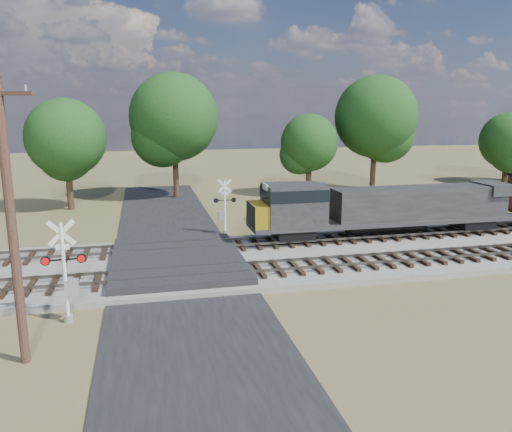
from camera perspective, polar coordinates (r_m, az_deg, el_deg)
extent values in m
plane|color=#4F532C|center=(27.34, -8.87, -6.14)|extent=(160.00, 160.00, 0.00)
cube|color=gray|center=(30.07, 10.46, -4.20)|extent=(140.00, 10.00, 0.30)
cube|color=black|center=(27.33, -8.88, -6.06)|extent=(7.00, 60.00, 0.08)
cube|color=#262628|center=(27.72, -8.97, -5.20)|extent=(7.00, 9.00, 0.62)
cube|color=black|center=(25.53, -4.06, -6.43)|extent=(44.00, 2.60, 0.18)
cube|color=#57524B|center=(27.16, 13.17, -5.22)|extent=(140.00, 0.08, 0.15)
cube|color=#57524B|center=(28.40, 11.90, -4.39)|extent=(140.00, 0.08, 0.15)
cube|color=black|center=(30.27, -5.54, -3.47)|extent=(44.00, 2.60, 0.18)
cube|color=#57524B|center=(31.54, 9.21, -2.62)|extent=(140.00, 0.08, 0.15)
cube|color=#57524B|center=(32.83, 8.28, -2.00)|extent=(140.00, 0.08, 0.15)
cylinder|color=silver|center=(21.47, -21.02, -6.13)|extent=(0.15, 0.15, 4.16)
cylinder|color=#929497|center=(22.12, -20.64, -10.87)|extent=(0.37, 0.37, 0.31)
cube|color=silver|center=(21.03, -21.36, -1.82)|extent=(1.09, 0.10, 1.09)
cube|color=silver|center=(21.03, -21.36, -1.82)|extent=(1.09, 0.10, 1.09)
cube|color=silver|center=(21.17, -21.25, -3.32)|extent=(0.52, 0.06, 0.23)
cube|color=black|center=(21.30, -21.14, -4.67)|extent=(1.66, 0.15, 0.06)
cylinder|color=red|center=(21.38, -22.94, -4.76)|extent=(0.38, 0.12, 0.37)
cylinder|color=red|center=(21.25, -19.32, -4.58)|extent=(0.38, 0.12, 0.37)
cube|color=#929497|center=(21.64, -20.21, -7.67)|extent=(0.48, 0.34, 0.68)
cylinder|color=silver|center=(34.28, -3.57, 0.97)|extent=(0.13, 0.13, 3.75)
cylinder|color=#929497|center=(34.65, -3.53, -1.85)|extent=(0.34, 0.34, 0.28)
cube|color=silver|center=(34.02, -3.60, 3.45)|extent=(0.98, 0.10, 0.98)
cube|color=silver|center=(34.02, -3.60, 3.45)|extent=(0.98, 0.10, 0.98)
cube|color=silver|center=(34.10, -3.59, 2.59)|extent=(0.47, 0.06, 0.21)
cube|color=black|center=(34.18, -3.58, 1.82)|extent=(1.50, 0.15, 0.06)
cylinder|color=red|center=(34.25, -2.56, 1.85)|extent=(0.34, 0.11, 0.34)
cylinder|color=red|center=(34.12, -4.60, 1.79)|extent=(0.34, 0.11, 0.34)
cube|color=#929497|center=(34.37, -3.94, 0.04)|extent=(0.44, 0.31, 0.61)
cylinder|color=#341E17|center=(17.98, -26.14, -1.01)|extent=(0.32, 0.32, 9.62)
cube|color=#402A1B|center=(39.57, 4.97, 1.51)|extent=(4.63, 4.63, 2.47)
cube|color=#2D2D2F|center=(39.35, 5.01, 3.40)|extent=(5.10, 5.10, 0.18)
cylinder|color=black|center=(45.53, -20.56, 3.62)|extent=(0.56, 0.56, 4.72)
sphere|color=black|center=(45.18, -20.92, 8.35)|extent=(6.60, 6.60, 6.60)
cylinder|color=black|center=(48.87, -9.17, 5.50)|extent=(0.56, 0.56, 5.95)
sphere|color=black|center=(48.56, -9.37, 11.08)|extent=(8.33, 8.33, 8.33)
cylinder|color=black|center=(50.25, 6.03, 4.67)|extent=(0.56, 0.56, 4.04)
sphere|color=black|center=(49.93, 6.11, 8.34)|extent=(5.65, 5.65, 5.65)
cylinder|color=black|center=(53.16, 13.26, 5.85)|extent=(0.56, 0.56, 5.93)
sphere|color=black|center=(52.88, 13.51, 10.97)|extent=(8.31, 8.31, 8.31)
cylinder|color=black|center=(57.94, 26.59, 4.48)|extent=(0.56, 0.56, 4.10)
sphere|color=black|center=(57.67, 26.90, 7.71)|extent=(5.75, 5.75, 5.75)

